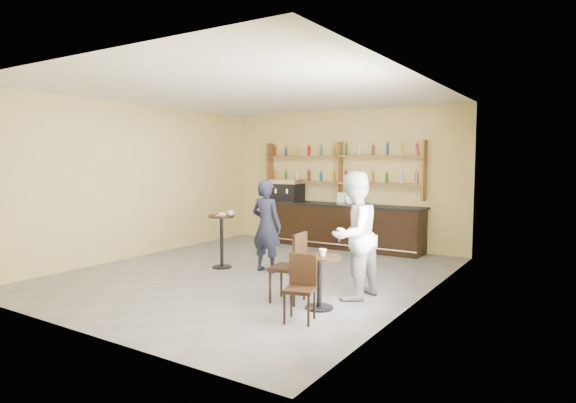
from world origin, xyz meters
The scene contains 23 objects.
floor centered at (0.00, 0.00, 0.00)m, with size 7.00×7.00×0.00m, color slate.
ceiling centered at (0.00, 0.00, 3.20)m, with size 7.00×7.00×0.00m, color white.
wall_back centered at (0.00, 3.50, 1.60)m, with size 7.00×7.00×0.00m, color tan.
wall_front centered at (0.00, -3.50, 1.60)m, with size 7.00×7.00×0.00m, color tan.
wall_left centered at (-3.00, 0.00, 1.60)m, with size 7.00×7.00×0.00m, color tan.
wall_right centered at (3.00, 0.00, 1.60)m, with size 7.00×7.00×0.00m, color tan.
window_pane centered at (2.99, -1.20, 1.70)m, with size 2.00×2.00×0.00m, color white.
window_frame centered at (2.99, -1.20, 1.70)m, with size 0.04×1.70×2.10m, color black, non-canonical shape.
shelf_unit centered at (0.00, 3.37, 1.81)m, with size 4.00×0.26×1.40m, color brown, non-canonical shape.
liquor_bottles centered at (0.00, 3.37, 1.98)m, with size 3.68×0.10×1.00m, color #8C5919, non-canonical shape.
bar_counter centered at (0.23, 3.15, 0.51)m, with size 3.78×0.74×1.02m, color black, non-canonical shape.
espresso_machine centered at (-1.33, 3.15, 1.29)m, with size 0.76×0.49×0.54m, color black, non-canonical shape.
pastry_case centered at (0.36, 3.15, 1.16)m, with size 0.46×0.36×0.27m, color silver, non-canonical shape.
pedestal_table centered at (-0.80, 0.04, 0.50)m, with size 0.49×0.49×1.00m, color black, non-canonical shape.
napkin centered at (-0.80, 0.04, 1.00)m, with size 0.16×0.16×0.00m, color white.
donut centered at (-0.79, 0.03, 1.02)m, with size 0.13×0.13×0.04m, color #BE8945.
cup_pedestal centered at (-0.66, 0.14, 1.04)m, with size 0.11×0.11×0.09m, color white.
man_main centered at (0.08, 0.26, 0.84)m, with size 0.61×0.40×1.67m, color black.
cafe_table centered at (1.98, -1.18, 0.37)m, with size 0.58×0.58×0.74m, color black, non-canonical shape.
cup_cafe centered at (2.03, -1.18, 0.79)m, with size 0.10×0.10×0.10m, color white.
chair_west centered at (1.43, -1.13, 0.50)m, with size 0.44×0.44×1.01m, color black, non-canonical shape.
chair_south centered at (2.03, -1.78, 0.42)m, with size 0.36×0.36×0.84m, color black, non-canonical shape.
patron_second centered at (2.14, -0.47, 0.94)m, with size 0.91×0.71×1.87m, color #97979C.
Camera 1 is at (5.09, -6.83, 2.03)m, focal length 30.00 mm.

